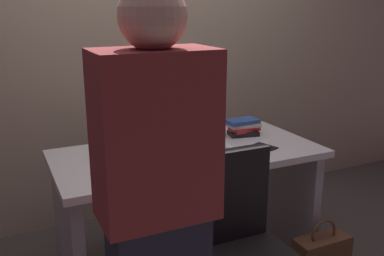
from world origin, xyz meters
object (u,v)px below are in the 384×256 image
Objects in this scene: mouse at (229,147)px; cell_phone at (265,147)px; person_at_desk at (157,218)px; desk at (188,186)px; monitor at (187,100)px; cup_by_monitor at (105,145)px; cup_near_keyboard at (132,158)px; book_stack at (243,127)px; keyboard at (189,156)px.

mouse is 0.69× the size of cell_phone.
person_at_desk reaches higher than cell_phone.
desk is 2.86× the size of monitor.
mouse is at bearing 147.84° from cell_phone.
desk is 0.53m from monitor.
desk is 0.55m from cup_by_monitor.
cup_by_monitor is 0.60× the size of cell_phone.
mouse is 0.60m from cup_near_keyboard.
book_stack is at bearing 16.54° from cup_near_keyboard.
person_at_desk is 3.81× the size of keyboard.
monitor is at bearing 68.08° from desk.
keyboard reaches higher than desk.
mouse is 1.15× the size of cup_by_monitor.
mouse is (0.22, -0.09, 0.24)m from desk.
cell_phone is (0.22, -0.05, -0.01)m from mouse.
desk is 0.52m from cell_phone.
person_at_desk is at bearing -94.02° from cup_by_monitor.
person_at_desk is 0.78m from cup_near_keyboard.
keyboard is at bearing -1.27° from cup_near_keyboard.
book_stack reaches higher than keyboard.
desk is at bearing 65.21° from keyboard.
person_at_desk is at bearing -134.02° from book_stack.
person_at_desk is 16.39× the size of mouse.
mouse is at bearing -21.20° from desk.
monitor is at bearing 3.24° from cup_by_monitor.
cup_by_monitor is at bearing 141.43° from keyboard.
keyboard is 1.95× the size of book_stack.
keyboard is at bearing -112.03° from monitor.
cell_phone is at bearing -93.15° from book_stack.
cup_near_keyboard is 1.03× the size of cup_by_monitor.
desk is 3.60× the size of keyboard.
book_stack is (0.83, 0.25, 0.01)m from cup_near_keyboard.
cup_by_monitor is 0.90m from book_stack.
book_stack is (0.38, -0.07, -0.20)m from monitor.
cup_near_keyboard is 0.62× the size of cell_phone.
monitor is 6.05× the size of cup_near_keyboard.
book_stack is (0.46, 0.14, 0.28)m from desk.
monitor is 0.43m from book_stack.
desk is 0.27m from keyboard.
desk is at bearing -111.92° from monitor.
cup_by_monitor reaches higher than desk.
person_at_desk is 1.41m from book_stack.
cup_near_keyboard reaches higher than cell_phone.
book_stack reaches higher than cell_phone.
book_stack is at bearing -9.86° from monitor.
book_stack is (0.23, 0.23, 0.04)m from mouse.
person_at_desk reaches higher than mouse.
person_at_desk is 1.22m from cell_phone.
desk is at bearing 59.21° from person_at_desk.
cup_by_monitor is at bearing 141.63° from cell_phone.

